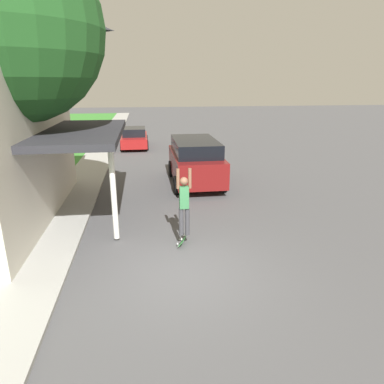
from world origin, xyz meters
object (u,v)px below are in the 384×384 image
car_down_street (134,138)px  skateboarder (184,202)px  lawn_tree_near (10,29)px  skateboard (182,241)px  suv_parked (195,160)px

car_down_street → skateboarder: 15.99m
car_down_street → lawn_tree_near: bearing=-101.8°
skateboard → skateboarder: bearing=-57.9°
suv_parked → car_down_street: (-2.90, 9.71, -0.39)m
car_down_street → skateboard: bearing=-84.2°
suv_parked → skateboarder: size_ratio=2.40×
suv_parked → car_down_street: size_ratio=1.08×
lawn_tree_near → skateboarder: 6.74m
lawn_tree_near → suv_parked: 8.48m
lawn_tree_near → car_down_street: bearing=78.2°
suv_parked → skateboard: suv_parked is taller
car_down_street → skateboarder: size_ratio=2.23×
suv_parked → skateboarder: 6.31m
suv_parked → skateboarder: skateboarder is taller
skateboard → suv_parked: bearing=78.0°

